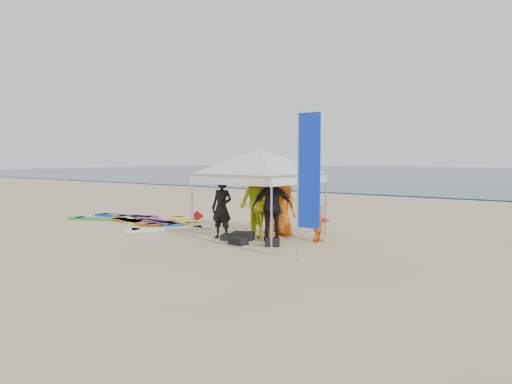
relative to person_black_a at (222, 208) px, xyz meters
The scene contains 13 objects.
ground 1.43m from the person_black_a, 100.71° to the right, with size 120.00×120.00×0.00m, color beige.
shoreline_foam 17.08m from the person_black_a, 90.73° to the left, with size 160.00×1.20×0.01m, color silver.
person_black_a is the anchor object (origin of this frame).
person_yellow 0.91m from the person_black_a, 46.66° to the left, with size 0.93×0.72×1.91m, color #D0E01F.
person_orange_a 1.36m from the person_black_a, 41.43° to the left, with size 1.13×0.65×1.75m, color #DB5113.
person_black_b 1.49m from the person_black_a, 14.41° to the left, with size 1.08×0.45×1.84m, color black.
person_orange_b 1.81m from the person_black_a, 54.87° to the left, with size 0.81×0.53×1.67m, color orange.
person_seated 2.67m from the person_black_a, 24.71° to the left, with size 0.90×0.29×0.98m, color orange.
canopy_tent 1.93m from the person_black_a, 43.43° to the left, with size 3.74×3.74×2.82m.
feather_flag 3.94m from the person_black_a, 20.62° to the right, with size 0.55×0.04×3.25m.
marker_pennant 1.24m from the person_black_a, 162.90° to the left, with size 0.28×0.28×0.64m.
gear_pile 1.12m from the person_black_a, ahead, with size 1.95×1.11×0.22m.
surfboard_spread 4.62m from the person_black_a, 167.07° to the left, with size 5.76×3.48×0.07m.
Camera 1 is at (9.16, -9.17, 2.23)m, focal length 35.00 mm.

